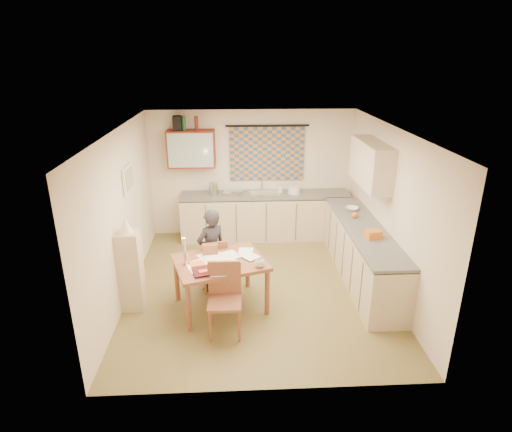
{
  "coord_description": "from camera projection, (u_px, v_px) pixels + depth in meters",
  "views": [
    {
      "loc": [
        -0.34,
        -5.98,
        3.5
      ],
      "look_at": [
        -0.02,
        0.2,
        1.13
      ],
      "focal_mm": 30.0,
      "sensor_mm": 36.0,
      "label": 1
    }
  ],
  "objects": [
    {
      "name": "book",
      "position": [
        192.0,
        267.0,
        5.84
      ],
      "size": [
        0.4,
        0.41,
        0.02
      ],
      "primitive_type": "imported",
      "rotation": [
        0.0,
        0.0,
        0.43
      ],
      "color": "orange",
      "rests_on": "dining_table"
    },
    {
      "name": "speaker",
      "position": [
        177.0,
        123.0,
        7.9
      ],
      "size": [
        0.17,
        0.21,
        0.26
      ],
      "primitive_type": "cube",
      "rotation": [
        0.0,
        0.0,
        0.04
      ],
      "color": "black",
      "rests_on": "wall_cabinet"
    },
    {
      "name": "eyeglasses",
      "position": [
        236.0,
        268.0,
        5.82
      ],
      "size": [
        0.13,
        0.11,
        0.02
      ],
      "primitive_type": "cube",
      "rotation": [
        0.0,
        0.0,
        0.55
      ],
      "color": "black",
      "rests_on": "dining_table"
    },
    {
      "name": "mug",
      "position": [
        260.0,
        264.0,
        5.85
      ],
      "size": [
        0.17,
        0.17,
        0.1
      ],
      "primitive_type": "imported",
      "rotation": [
        0.0,
        0.0,
        0.18
      ],
      "color": "white",
      "rests_on": "dining_table"
    },
    {
      "name": "framed_print",
      "position": [
        128.0,
        179.0,
        6.52
      ],
      "size": [
        0.04,
        0.5,
        0.4
      ],
      "primitive_type": "cube",
      "color": "white",
      "rests_on": "wall_left"
    },
    {
      "name": "chair_near",
      "position": [
        225.0,
        313.0,
        5.63
      ],
      "size": [
        0.44,
        0.44,
        0.96
      ],
      "rotation": [
        0.0,
        0.0,
        -0.02
      ],
      "color": "brown",
      "rests_on": "floor"
    },
    {
      "name": "counter_right",
      "position": [
        362.0,
        253.0,
        6.95
      ],
      "size": [
        0.62,
        2.95,
        0.92
      ],
      "color": "#C7AC8C",
      "rests_on": "floor"
    },
    {
      "name": "ceiling",
      "position": [
        258.0,
        129.0,
        5.95
      ],
      "size": [
        4.0,
        4.5,
        0.02
      ],
      "primitive_type": "cube",
      "color": "white",
      "rests_on": "floor"
    },
    {
      "name": "lampshade",
      "position": [
        125.0,
        225.0,
        5.82
      ],
      "size": [
        0.2,
        0.2,
        0.22
      ],
      "primitive_type": "cone",
      "color": "white",
      "rests_on": "shelf_stand"
    },
    {
      "name": "wall_left",
      "position": [
        122.0,
        216.0,
        6.3
      ],
      "size": [
        0.02,
        4.5,
        2.5
      ],
      "primitive_type": "cube",
      "color": "beige",
      "rests_on": "floor"
    },
    {
      "name": "curtain_rod",
      "position": [
        267.0,
        126.0,
        8.13
      ],
      "size": [
        1.6,
        0.04,
        0.04
      ],
      "primitive_type": "cylinder",
      "rotation": [
        0.0,
        1.57,
        0.0
      ],
      "color": "black",
      "rests_on": "wall_back"
    },
    {
      "name": "candle",
      "position": [
        185.0,
        245.0,
        5.84
      ],
      "size": [
        0.03,
        0.03,
        0.22
      ],
      "primitive_type": "cylinder",
      "rotation": [
        0.0,
        0.0,
        0.44
      ],
      "color": "white",
      "rests_on": "dining_table"
    },
    {
      "name": "letter_rack",
      "position": [
        210.0,
        250.0,
        6.2
      ],
      "size": [
        0.22,
        0.11,
        0.16
      ],
      "primitive_type": "cube",
      "rotation": [
        0.0,
        0.0,
        0.04
      ],
      "color": "brown",
      "rests_on": "dining_table"
    },
    {
      "name": "orange_box",
      "position": [
        203.0,
        272.0,
        5.69
      ],
      "size": [
        0.14,
        0.12,
        0.04
      ],
      "primitive_type": "cube",
      "rotation": [
        0.0,
        0.0,
        0.39
      ],
      "color": "orange",
      "rests_on": "dining_table"
    },
    {
      "name": "mixing_bowl",
      "position": [
        294.0,
        189.0,
        8.35
      ],
      "size": [
        0.28,
        0.28,
        0.16
      ],
      "primitive_type": "cylinder",
      "rotation": [
        0.0,
        0.0,
        -0.16
      ],
      "color": "white",
      "rests_on": "counter_back"
    },
    {
      "name": "bowl",
      "position": [
        352.0,
        209.0,
        7.48
      ],
      "size": [
        0.37,
        0.37,
        0.05
      ],
      "primitive_type": "imported",
      "rotation": [
        0.0,
        0.0,
        -0.38
      ],
      "color": "white",
      "rests_on": "counter_right"
    },
    {
      "name": "kettle",
      "position": [
        214.0,
        189.0,
        8.26
      ],
      "size": [
        0.18,
        0.18,
        0.24
      ],
      "primitive_type": "cylinder",
      "rotation": [
        0.0,
        0.0,
        -0.01
      ],
      "color": "silver",
      "rests_on": "counter_back"
    },
    {
      "name": "bottle_green",
      "position": [
        184.0,
        123.0,
        7.91
      ],
      "size": [
        0.07,
        0.07,
        0.26
      ],
      "primitive_type": "cylinder",
      "rotation": [
        0.0,
        0.0,
        0.03
      ],
      "color": "#195926",
      "rests_on": "wall_cabinet"
    },
    {
      "name": "chair_far",
      "position": [
        214.0,
        273.0,
        6.71
      ],
      "size": [
        0.48,
        0.48,
        0.86
      ],
      "rotation": [
        0.0,
        0.0,
        3.4
      ],
      "color": "brown",
      "rests_on": "floor"
    },
    {
      "name": "print_canvas",
      "position": [
        129.0,
        179.0,
        6.52
      ],
      "size": [
        0.01,
        0.42,
        0.32
      ],
      "primitive_type": "cube",
      "color": "beige",
      "rests_on": "wall_left"
    },
    {
      "name": "candle_flame",
      "position": [
        182.0,
        238.0,
        5.76
      ],
      "size": [
        0.02,
        0.02,
        0.02
      ],
      "primitive_type": "sphere",
      "color": "#FFCC66",
      "rests_on": "dining_table"
    },
    {
      "name": "upper_cabinet_right",
      "position": [
        371.0,
        164.0,
        6.79
      ],
      "size": [
        0.34,
        1.3,
        0.7
      ],
      "primitive_type": "cube",
      "color": "#C7AC8C",
      "rests_on": "wall_right"
    },
    {
      "name": "dish_rack",
      "position": [
        233.0,
        193.0,
        8.31
      ],
      "size": [
        0.41,
        0.37,
        0.06
      ],
      "primitive_type": "cube",
      "rotation": [
        0.0,
        0.0,
        -0.23
      ],
      "color": "silver",
      "rests_on": "counter_back"
    },
    {
      "name": "magazine",
      "position": [
        193.0,
        273.0,
        5.68
      ],
      "size": [
        0.36,
        0.4,
        0.03
      ],
      "primitive_type": "imported",
      "rotation": [
        0.0,
        0.0,
        0.24
      ],
      "color": "maroon",
      "rests_on": "dining_table"
    },
    {
      "name": "bottle_brown",
      "position": [
        196.0,
        123.0,
        7.92
      ],
      "size": [
        0.08,
        0.08,
        0.26
      ],
      "primitive_type": "cylinder",
      "rotation": [
        0.0,
        0.0,
        0.12
      ],
      "color": "maroon",
      "rests_on": "wall_cabinet"
    },
    {
      "name": "tap",
      "position": [
        262.0,
        184.0,
        8.46
      ],
      "size": [
        0.04,
        0.04,
        0.28
      ],
      "primitive_type": "cylinder",
      "rotation": [
        0.0,
        0.0,
        0.37
      ],
      "color": "silver",
      "rests_on": "counter_back"
    },
    {
      "name": "floor",
      "position": [
        258.0,
        287.0,
        6.85
      ],
      "size": [
        4.0,
        4.5,
        0.02
      ],
      "primitive_type": "cube",
      "color": "brown",
      "rests_on": "ground"
    },
    {
      "name": "counter_back",
      "position": [
        265.0,
        216.0,
        8.52
      ],
      "size": [
        3.3,
        0.62,
        0.92
      ],
      "color": "#C7AC8C",
      "rests_on": "floor"
    },
    {
      "name": "wall_cabinet",
      "position": [
        191.0,
        149.0,
        8.09
      ],
      "size": [
        0.9,
        0.34,
        0.7
      ],
      "primitive_type": "cube",
      "color": "maroon",
      "rests_on": "wall_back"
    },
    {
      "name": "window_blind",
      "position": [
        267.0,
        154.0,
        8.34
      ],
      "size": [
        1.45,
        0.03,
        1.05
      ],
      "primitive_type": "cube",
      "color": "#2F5473",
      "rests_on": "wall_back"
    },
    {
      "name": "person",
      "position": [
        211.0,
        251.0,
        6.54
      ],
      "size": [
        0.78,
        0.76,
        1.33
      ],
      "primitive_type": "imported",
      "rotation": [
        0.0,
        0.0,
        3.72
      ],
      "color": "black",
      "rests_on": "floor"
    },
    {
      "name": "sink",
      "position": [
        264.0,
        196.0,
        8.36
      ],
      "size": [
        0.6,
        0.52,
        0.1
      ],
      "primitive_type": "cube",
      "rotation": [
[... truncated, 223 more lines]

